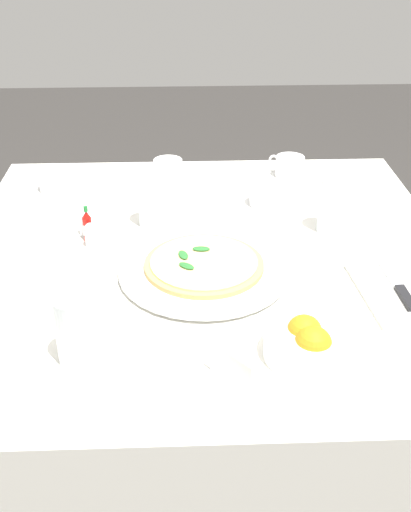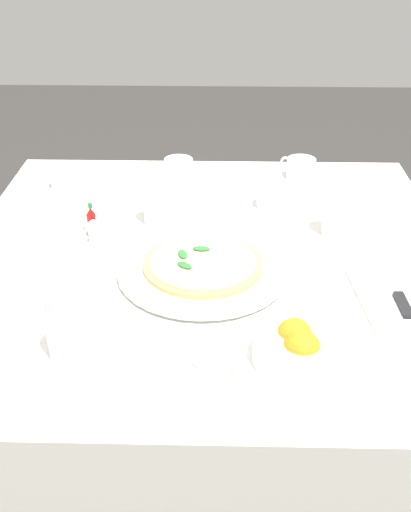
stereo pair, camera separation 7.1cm
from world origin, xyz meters
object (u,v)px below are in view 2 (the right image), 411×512
at_px(coffee_cup_far_right, 65,179).
at_px(water_glass_near_left, 67,328).
at_px(pepper_shaker, 94,233).
at_px(hot_sauce_bottle, 92,223).
at_px(menu_card, 216,370).
at_px(coffee_cup_back_corner, 300,171).
at_px(napkin_folded, 395,297).
at_px(water_glass_left_edge, 158,202).
at_px(pizza, 203,264).
at_px(coffee_cup_far_left, 273,199).
at_px(dinner_knife, 396,290).
at_px(pizza_plate, 203,270).
at_px(water_glass_right_edge, 338,213).
at_px(salt_shaker, 90,221).
at_px(coffee_cup_center_back, 178,170).
at_px(citrus_bowl, 298,347).

relative_size(coffee_cup_far_right, water_glass_near_left, 1.04).
relative_size(coffee_cup_far_right, pepper_shaker, 2.31).
bearing_deg(hot_sauce_bottle, menu_card, -149.79).
xyz_separation_m(water_glass_near_left, hot_sauce_bottle, (0.41, 0.04, -0.02)).
height_order(coffee_cup_back_corner, napkin_folded, coffee_cup_back_corner).
bearing_deg(water_glass_near_left, water_glass_left_edge, -12.28).
relative_size(pizza, water_glass_near_left, 1.93).
distance_m(coffee_cup_far_left, dinner_knife, 0.44).
height_order(pizza_plate, pizza, pizza).
bearing_deg(coffee_cup_back_corner, pizza, 152.84).
height_order(coffee_cup_far_left, dinner_knife, coffee_cup_far_left).
height_order(water_glass_right_edge, salt_shaker, water_glass_right_edge).
height_order(pizza_plate, salt_shaker, salt_shaker).
xyz_separation_m(pizza, hot_sauce_bottle, (0.15, 0.25, 0.01)).
bearing_deg(water_glass_right_edge, pizza_plate, 121.07).
relative_size(pizza_plate, hot_sauce_bottle, 4.14).
bearing_deg(pizza, coffee_cup_center_back, 9.26).
relative_size(water_glass_left_edge, water_glass_right_edge, 0.99).
distance_m(coffee_cup_center_back, hot_sauce_bottle, 0.37).
bearing_deg(coffee_cup_far_right, citrus_bowl, -141.89).
bearing_deg(pizza_plate, pepper_shaker, 62.37).
bearing_deg(pepper_shaker, salt_shaker, 19.65).
bearing_deg(coffee_cup_back_corner, coffee_cup_far_left, 153.95).
height_order(water_glass_right_edge, water_glass_near_left, same).
height_order(coffee_cup_far_left, napkin_folded, coffee_cup_far_left).
bearing_deg(menu_card, citrus_bowl, -104.42).
bearing_deg(hot_sauce_bottle, water_glass_left_edge, -63.87).
relative_size(coffee_cup_center_back, water_glass_right_edge, 1.04).
bearing_deg(menu_card, pepper_shaker, -9.36).
bearing_deg(coffee_cup_center_back, coffee_cup_back_corner, -89.55).
bearing_deg(coffee_cup_back_corner, water_glass_left_edge, 125.95).
xyz_separation_m(water_glass_right_edge, water_glass_near_left, (-0.44, 0.51, 0.00)).
xyz_separation_m(dinner_knife, citrus_bowl, (-0.18, 0.20, 0.00)).
relative_size(water_glass_right_edge, hot_sauce_bottle, 1.51).
distance_m(pizza_plate, hot_sauce_bottle, 0.29).
xyz_separation_m(pizza_plate, water_glass_right_edge, (0.18, -0.30, 0.04)).
distance_m(coffee_cup_center_back, salt_shaker, 0.35).
bearing_deg(water_glass_left_edge, pizza, -153.82).
bearing_deg(coffee_cup_center_back, napkin_folded, -141.95).
distance_m(coffee_cup_back_corner, coffee_cup_far_left, 0.19).
height_order(coffee_cup_center_back, coffee_cup_far_right, coffee_cup_far_right).
distance_m(napkin_folded, dinner_knife, 0.01).
height_order(napkin_folded, hot_sauce_bottle, hot_sauce_bottle).
xyz_separation_m(pizza_plate, dinner_knife, (-0.09, -0.37, 0.01)).
bearing_deg(water_glass_right_edge, water_glass_near_left, 130.55).
xyz_separation_m(coffee_cup_far_right, water_glass_near_left, (-0.67, -0.15, 0.03)).
bearing_deg(napkin_folded, water_glass_right_edge, 9.86).
bearing_deg(hot_sauce_bottle, water_glass_near_left, -175.03).
height_order(pizza_plate, coffee_cup_far_left, coffee_cup_far_left).
height_order(coffee_cup_far_left, menu_card, same).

